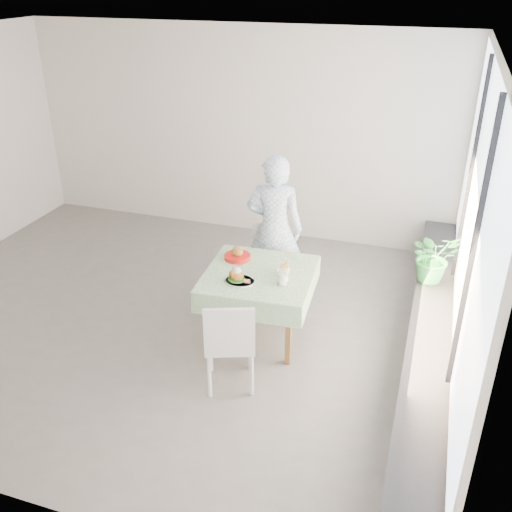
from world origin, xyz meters
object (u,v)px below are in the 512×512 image
(chair_far, at_px, (272,277))
(main_dish, at_px, (238,277))
(cafe_table, at_px, (259,297))
(potted_plant, at_px, (434,257))
(juice_cup_orange, at_px, (285,269))
(diner, at_px, (275,229))
(chair_near, at_px, (230,358))

(chair_far, height_order, main_dish, main_dish)
(cafe_table, bearing_deg, potted_plant, 27.36)
(main_dish, xyz_separation_m, juice_cup_orange, (0.38, 0.26, 0.02))
(potted_plant, bearing_deg, chair_far, -178.34)
(diner, xyz_separation_m, juice_cup_orange, (0.33, -0.78, -0.04))
(chair_near, height_order, juice_cup_orange, juice_cup_orange)
(juice_cup_orange, bearing_deg, main_dish, -145.87)
(chair_near, xyz_separation_m, diner, (-0.07, 1.61, 0.57))
(juice_cup_orange, bearing_deg, potted_plant, 30.57)
(cafe_table, distance_m, chair_near, 0.82)
(cafe_table, bearing_deg, juice_cup_orange, 6.56)
(cafe_table, distance_m, diner, 0.90)
(cafe_table, xyz_separation_m, main_dish, (-0.14, -0.23, 0.33))
(main_dish, distance_m, potted_plant, 2.04)
(chair_far, relative_size, chair_near, 0.94)
(chair_near, bearing_deg, main_dish, 102.42)
(cafe_table, relative_size, main_dish, 3.80)
(diner, bearing_deg, juice_cup_orange, 106.07)
(chair_far, relative_size, potted_plant, 1.58)
(chair_far, distance_m, diner, 0.58)
(chair_near, distance_m, juice_cup_orange, 1.02)
(chair_near, relative_size, potted_plant, 1.68)
(juice_cup_orange, distance_m, potted_plant, 1.58)
(chair_far, distance_m, juice_cup_orange, 0.99)
(chair_near, distance_m, diner, 1.71)
(cafe_table, relative_size, chair_near, 1.20)
(chair_near, height_order, main_dish, chair_near)
(cafe_table, bearing_deg, diner, 96.04)
(chair_near, xyz_separation_m, main_dish, (-0.13, 0.57, 0.51))
(cafe_table, xyz_separation_m, diner, (-0.09, 0.80, 0.39))
(chair_near, bearing_deg, chair_far, 93.19)
(main_dish, bearing_deg, diner, 87.13)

